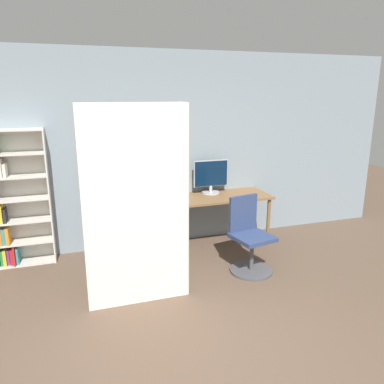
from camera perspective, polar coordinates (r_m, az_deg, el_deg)
The scene contains 7 objects.
ground_plane at distance 3.34m, azimuth 0.85°, elevation -24.70°, with size 16.00×16.00×0.00m, color brown.
wall_back at distance 5.21m, azimuth -8.66°, elevation 6.04°, with size 8.00×0.06×2.70m.
desk at distance 5.34m, azimuth 4.18°, elevation -1.48°, with size 1.43×0.64×0.72m.
monitor at distance 5.39m, azimuth 2.89°, elevation 2.44°, with size 0.51×0.25×0.48m.
office_chair at distance 4.66m, azimuth 8.73°, elevation -7.50°, with size 0.52×0.52×0.93m.
bookshelf at distance 5.17m, azimuth -25.95°, elevation -1.45°, with size 0.77×0.29×1.72m.
mattress_near at distance 3.80m, azimuth -8.48°, elevation -2.26°, with size 1.06×0.23×2.05m.
Camera 1 is at (-0.85, -2.44, 2.13)m, focal length 35.00 mm.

